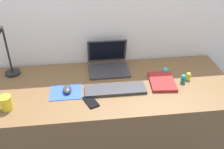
{
  "coord_description": "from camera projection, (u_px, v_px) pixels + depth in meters",
  "views": [
    {
      "loc": [
        -0.18,
        -1.47,
        1.76
      ],
      "look_at": [
        0.0,
        0.0,
        0.83
      ],
      "focal_mm": 41.69,
      "sensor_mm": 36.0,
      "label": 1
    }
  ],
  "objects": [
    {
      "name": "desk",
      "position": [
        112.0,
        125.0,
        2.0
      ],
      "size": [
        1.7,
        0.68,
        0.74
      ],
      "primitive_type": "cube",
      "color": "brown",
      "rests_on": "ground_plane"
    },
    {
      "name": "back_wall",
      "position": [
        106.0,
        64.0,
        2.15
      ],
      "size": [
        2.9,
        0.05,
        1.4
      ],
      "primitive_type": "cube",
      "color": "silver",
      "rests_on": "ground_plane"
    },
    {
      "name": "laptop",
      "position": [
        108.0,
        62.0,
        1.98
      ],
      "size": [
        0.3,
        0.27,
        0.21
      ],
      "color": "#333338",
      "rests_on": "desk"
    },
    {
      "name": "toy_figurine_cyan",
      "position": [
        165.0,
        70.0,
        1.93
      ],
      "size": [
        0.04,
        0.04,
        0.04
      ],
      "primitive_type": "ellipsoid",
      "color": "#28B7CC",
      "rests_on": "desk"
    },
    {
      "name": "mouse",
      "position": [
        67.0,
        89.0,
        1.73
      ],
      "size": [
        0.06,
        0.1,
        0.03
      ],
      "primitive_type": "ellipsoid",
      "color": "#333338",
      "rests_on": "mousepad"
    },
    {
      "name": "toy_figurine_teal",
      "position": [
        183.0,
        78.0,
        1.82
      ],
      "size": [
        0.04,
        0.04,
        0.06
      ],
      "color": "teal",
      "rests_on": "desk"
    },
    {
      "name": "toy_figurine_yellow",
      "position": [
        188.0,
        76.0,
        1.85
      ],
      "size": [
        0.03,
        0.03,
        0.06
      ],
      "color": "yellow",
      "rests_on": "desk"
    },
    {
      "name": "cell_phone",
      "position": [
        91.0,
        102.0,
        1.64
      ],
      "size": [
        0.11,
        0.14,
        0.01
      ],
      "primitive_type": "cube",
      "rotation": [
        0.0,
        0.0,
        0.39
      ],
      "color": "black",
      "rests_on": "desk"
    },
    {
      "name": "keyboard",
      "position": [
        115.0,
        89.0,
        1.74
      ],
      "size": [
        0.41,
        0.13,
        0.02
      ],
      "primitive_type": "cube",
      "color": "#333338",
      "rests_on": "desk"
    },
    {
      "name": "mousepad",
      "position": [
        66.0,
        92.0,
        1.73
      ],
      "size": [
        0.21,
        0.17,
        0.0
      ],
      "primitive_type": "cube",
      "color": "blue",
      "rests_on": "desk"
    },
    {
      "name": "coffee_mug",
      "position": [
        6.0,
        103.0,
        1.57
      ],
      "size": [
        0.07,
        0.07,
        0.09
      ],
      "primitive_type": "cylinder",
      "color": "yellow",
      "rests_on": "desk"
    },
    {
      "name": "desk_lamp",
      "position": [
        7.0,
        53.0,
        1.8
      ],
      "size": [
        0.11,
        0.16,
        0.4
      ],
      "color": "black",
      "rests_on": "desk"
    },
    {
      "name": "notebook_pad",
      "position": [
        162.0,
        82.0,
        1.83
      ],
      "size": [
        0.19,
        0.25,
        0.02
      ],
      "primitive_type": "cube",
      "rotation": [
        0.0,
        0.0,
        -0.09
      ],
      "color": "maroon",
      "rests_on": "desk"
    }
  ]
}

